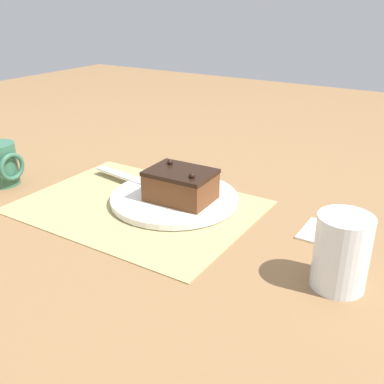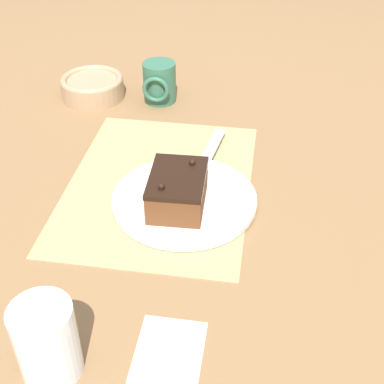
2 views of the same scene
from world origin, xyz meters
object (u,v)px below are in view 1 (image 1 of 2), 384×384
(serving_knife, at_px, (144,181))
(coffee_mug, at_px, (0,164))
(drinking_glass, at_px, (341,252))
(chocolate_cake, at_px, (181,185))
(cake_plate, at_px, (174,198))

(serving_knife, distance_m, coffee_mug, 0.32)
(serving_knife, bearing_deg, coffee_mug, 123.80)
(drinking_glass, relative_size, coffee_mug, 1.20)
(chocolate_cake, relative_size, serving_knife, 0.60)
(chocolate_cake, xyz_separation_m, drinking_glass, (0.34, -0.10, 0.01))
(cake_plate, relative_size, serving_knife, 1.17)
(cake_plate, bearing_deg, chocolate_cake, -20.30)
(serving_knife, bearing_deg, chocolate_cake, -94.89)
(coffee_mug, bearing_deg, cake_plate, 17.85)
(cake_plate, bearing_deg, coffee_mug, -162.15)
(serving_knife, xyz_separation_m, drinking_glass, (0.46, -0.13, 0.04))
(chocolate_cake, xyz_separation_m, coffee_mug, (-0.40, -0.12, 0.00))
(chocolate_cake, distance_m, drinking_glass, 0.36)
(cake_plate, bearing_deg, serving_knife, 169.01)
(drinking_glass, height_order, coffee_mug, drinking_glass)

